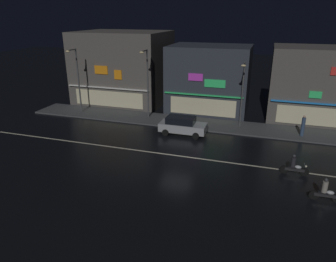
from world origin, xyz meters
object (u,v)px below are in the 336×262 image
(streetlamp_west, at_px, (77,76))
(streetlamp_mid, at_px, (147,78))
(parked_car_near_kerb, at_px, (182,125))
(streetlamp_east, at_px, (242,89))
(motorcycle_following, at_px, (326,192))
(pedestrian_on_sidewalk, at_px, (303,126))
(motorcycle_lead, at_px, (294,166))
(traffic_cone, at_px, (173,128))

(streetlamp_west, xyz_separation_m, streetlamp_mid, (7.92, 0.50, 0.06))
(parked_car_near_kerb, bearing_deg, streetlamp_east, -147.79)
(motorcycle_following, bearing_deg, pedestrian_on_sidewalk, -81.02)
(motorcycle_following, bearing_deg, parked_car_near_kerb, -30.20)
(pedestrian_on_sidewalk, distance_m, motorcycle_following, 10.72)
(pedestrian_on_sidewalk, height_order, parked_car_near_kerb, pedestrian_on_sidewalk)
(motorcycle_lead, bearing_deg, pedestrian_on_sidewalk, -101.21)
(streetlamp_west, height_order, motorcycle_following, streetlamp_west)
(streetlamp_west, bearing_deg, motorcycle_following, -24.94)
(streetlamp_west, distance_m, streetlamp_mid, 7.93)
(streetlamp_mid, xyz_separation_m, streetlamp_east, (9.65, -0.23, -0.41))
(streetlamp_mid, bearing_deg, motorcycle_following, -36.14)
(streetlamp_mid, height_order, motorcycle_lead, streetlamp_mid)
(streetlamp_west, relative_size, motorcycle_lead, 3.67)
(motorcycle_following, bearing_deg, streetlamp_mid, -29.78)
(motorcycle_following, bearing_deg, streetlamp_west, -18.58)
(streetlamp_east, distance_m, motorcycle_lead, 10.03)
(streetlamp_east, relative_size, motorcycle_lead, 3.32)
(parked_car_near_kerb, bearing_deg, pedestrian_on_sidewalk, -166.52)
(parked_car_near_kerb, bearing_deg, streetlamp_mid, -35.15)
(streetlamp_east, bearing_deg, streetlamp_west, -179.14)
(streetlamp_west, height_order, traffic_cone, streetlamp_west)
(streetlamp_east, xyz_separation_m, traffic_cone, (-5.97, -2.60, -3.64))
(pedestrian_on_sidewalk, xyz_separation_m, motorcycle_following, (0.49, -10.70, -0.42))
(parked_car_near_kerb, relative_size, traffic_cone, 7.82)
(streetlamp_mid, relative_size, streetlamp_east, 1.12)
(parked_car_near_kerb, relative_size, motorcycle_following, 2.26)
(streetlamp_mid, distance_m, traffic_cone, 6.16)
(motorcycle_lead, xyz_separation_m, motorcycle_following, (1.59, -2.94, 0.00))
(streetlamp_east, xyz_separation_m, pedestrian_on_sidewalk, (5.62, -0.57, -2.87))
(streetlamp_mid, bearing_deg, streetlamp_west, -176.42)
(parked_car_near_kerb, distance_m, traffic_cone, 1.31)
(streetlamp_mid, relative_size, motorcycle_following, 3.73)
(streetlamp_west, height_order, motorcycle_lead, streetlamp_west)
(traffic_cone, bearing_deg, streetlamp_west, 168.61)
(streetlamp_mid, xyz_separation_m, traffic_cone, (3.67, -2.83, -4.05))
(streetlamp_west, bearing_deg, streetlamp_mid, 3.58)
(streetlamp_mid, xyz_separation_m, pedestrian_on_sidewalk, (15.26, -0.81, -3.27))
(streetlamp_east, xyz_separation_m, motorcycle_following, (6.11, -11.27, -3.29))
(streetlamp_mid, distance_m, pedestrian_on_sidewalk, 15.63)
(streetlamp_mid, relative_size, motorcycle_lead, 3.73)
(pedestrian_on_sidewalk, distance_m, parked_car_near_kerb, 10.83)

